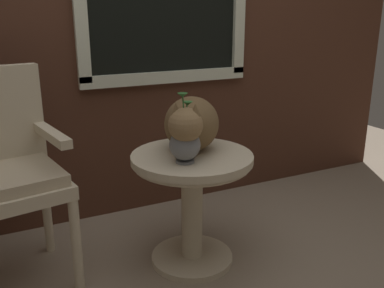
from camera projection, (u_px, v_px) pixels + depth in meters
ground_plane at (189, 274)px, 2.03m from camera, size 6.00×6.00×0.00m
wicker_side_table at (192, 187)px, 2.03m from camera, size 0.57×0.57×0.56m
wicker_chair at (1, 165)px, 1.85m from camera, size 0.53×0.52×0.97m
cat at (191, 124)px, 1.99m from camera, size 0.41×0.55×0.27m
pewter_vase_with_ivy at (185, 142)px, 1.85m from camera, size 0.14×0.14×0.31m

